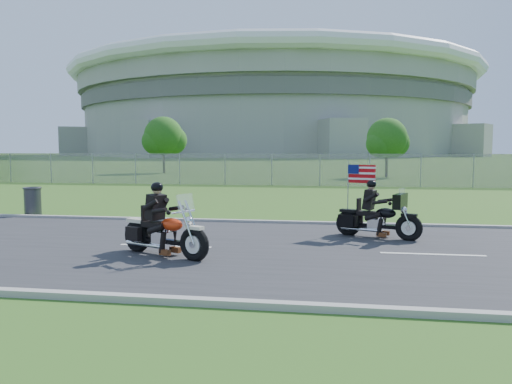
# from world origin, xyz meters

# --- Properties ---
(ground) EXTENTS (420.00, 420.00, 0.00)m
(ground) POSITION_xyz_m (0.00, 0.00, 0.00)
(ground) COLOR #314A17
(ground) RESTS_ON ground
(road) EXTENTS (120.00, 8.00, 0.04)m
(road) POSITION_xyz_m (0.00, 0.00, 0.02)
(road) COLOR #28282B
(road) RESTS_ON ground
(curb_north) EXTENTS (120.00, 0.18, 0.12)m
(curb_north) POSITION_xyz_m (0.00, 4.05, 0.05)
(curb_north) COLOR #9E9B93
(curb_north) RESTS_ON ground
(curb_south) EXTENTS (120.00, 0.18, 0.12)m
(curb_south) POSITION_xyz_m (0.00, -4.05, 0.05)
(curb_south) COLOR #9E9B93
(curb_south) RESTS_ON ground
(fence) EXTENTS (60.00, 0.03, 2.00)m
(fence) POSITION_xyz_m (-5.00, 20.00, 1.00)
(fence) COLOR gray
(fence) RESTS_ON ground
(stadium) EXTENTS (140.40, 140.40, 29.20)m
(stadium) POSITION_xyz_m (-20.00, 170.00, 15.58)
(stadium) COLOR #A3A099
(stadium) RESTS_ON ground
(tree_fence_near) EXTENTS (3.52, 3.28, 4.75)m
(tree_fence_near) POSITION_xyz_m (6.04, 30.04, 2.97)
(tree_fence_near) COLOR #382316
(tree_fence_near) RESTS_ON ground
(tree_fence_mid) EXTENTS (3.96, 3.69, 5.30)m
(tree_fence_mid) POSITION_xyz_m (-13.95, 34.04, 3.30)
(tree_fence_mid) COLOR #382316
(tree_fence_mid) RESTS_ON ground
(motorcycle_lead) EXTENTS (2.25, 1.24, 1.61)m
(motorcycle_lead) POSITION_xyz_m (-1.70, -0.98, 0.51)
(motorcycle_lead) COLOR black
(motorcycle_lead) RESTS_ON ground
(motorcycle_follow) EXTENTS (2.16, 1.13, 1.88)m
(motorcycle_follow) POSITION_xyz_m (2.99, 1.92, 0.52)
(motorcycle_follow) COLOR black
(motorcycle_follow) RESTS_ON ground
(trash_can) EXTENTS (0.63, 0.63, 0.96)m
(trash_can) POSITION_xyz_m (-8.38, 4.64, 0.48)
(trash_can) COLOR #3B3C41
(trash_can) RESTS_ON ground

